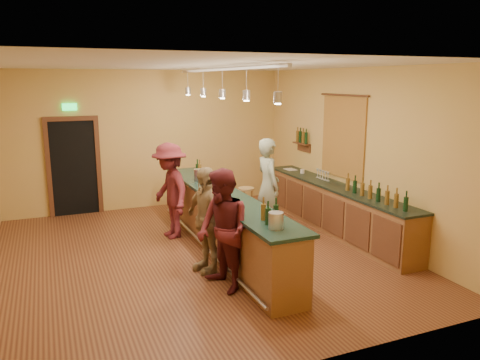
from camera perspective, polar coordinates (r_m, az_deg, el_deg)
name	(u,v)px	position (r m, az deg, el deg)	size (l,w,h in m)	color
floor	(195,255)	(8.23, -5.50, -9.09)	(7.00, 7.00, 0.00)	#522617
ceiling	(191,65)	(7.68, -5.99, 13.78)	(6.50, 7.00, 0.02)	silver
wall_back	(149,140)	(11.16, -11.03, 4.83)	(6.50, 0.02, 3.20)	gold
wall_front	(298,222)	(4.65, 7.05, -5.05)	(6.50, 0.02, 3.20)	gold
wall_right	(355,153)	(9.26, 13.89, 3.25)	(0.02, 7.00, 3.20)	gold
doorway	(74,165)	(10.99, -19.60, 1.74)	(1.15, 0.09, 2.48)	black
tapestry	(343,137)	(9.54, 12.44, 5.09)	(0.03, 1.40, 1.60)	maroon
bottle_shelf	(302,138)	(10.79, 7.57, 5.05)	(0.17, 0.55, 0.54)	#4C2B16
back_counter	(335,208)	(9.47, 11.54, -3.33)	(0.60, 4.55, 1.27)	brown
tasting_bar	(223,218)	(8.19, -2.05, -4.66)	(0.73, 5.10, 1.38)	brown
pendant_track	(222,79)	(7.85, -2.17, 12.20)	(0.11, 4.60, 0.50)	silver
bartender	(268,186)	(9.15, 3.45, -0.74)	(0.68, 0.45, 1.88)	gray
customer_a	(223,231)	(6.63, -2.08, -6.22)	(0.86, 0.67, 1.76)	#59191E
customer_b	(206,220)	(7.31, -4.14, -4.86)	(0.98, 0.41, 1.67)	#997A51
customer_c	(170,191)	(8.96, -8.52, -1.30)	(1.18, 0.68, 1.83)	#59191E
bar_stool	(246,194)	(10.04, 0.76, -1.76)	(0.34, 0.34, 0.71)	olive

